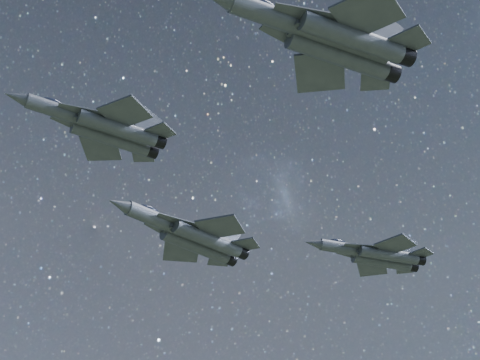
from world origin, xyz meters
name	(u,v)px	position (x,y,z in m)	size (l,w,h in m)	color
jet_lead	(102,127)	(-15.10, -0.01, 149.09)	(16.15, 11.41, 4.09)	#393D47
jet_left	(191,235)	(0.41, 15.03, 149.02)	(19.77, 13.47, 4.97)	#393D47
jet_right	(329,38)	(-3.67, -21.82, 146.04)	(17.94, 12.76, 4.57)	#393D47
jet_slot	(375,255)	(19.31, 5.25, 146.16)	(15.23, 10.59, 3.83)	#393D47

